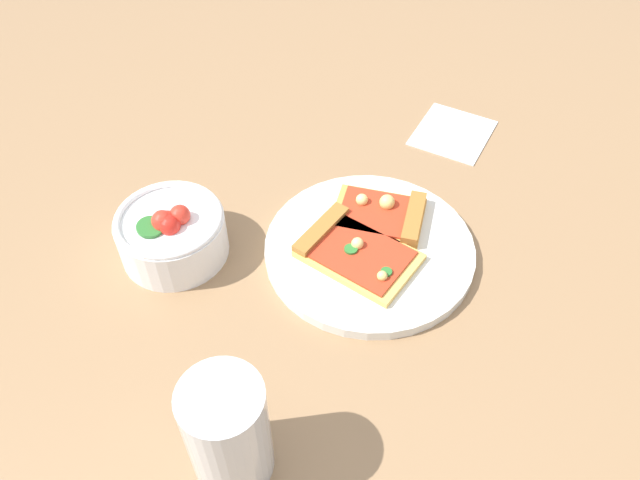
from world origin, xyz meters
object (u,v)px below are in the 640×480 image
plate (369,249)px  pizza_slice_far (385,215)px  salad_bowl (172,233)px  paper_napkin (453,132)px  pizza_slice_near (352,249)px  soda_glass (228,434)px

plate → pizza_slice_far: (-0.05, 0.01, 0.01)m
salad_bowl → paper_napkin: (-0.33, 0.30, -0.03)m
pizza_slice_near → soda_glass: (0.28, -0.05, 0.04)m
plate → paper_napkin: bearing=165.1°
plate → salad_bowl: 0.24m
salad_bowl → soda_glass: size_ratio=1.02×
pizza_slice_near → soda_glass: bearing=-9.8°
soda_glass → paper_napkin: (-0.56, 0.14, -0.06)m
pizza_slice_near → paper_napkin: 0.30m
pizza_slice_near → pizza_slice_far: (-0.07, 0.03, 0.00)m
salad_bowl → pizza_slice_far: bearing=114.9°
plate → soda_glass: bearing=-12.5°
salad_bowl → soda_glass: soda_glass is taller
plate → salad_bowl: size_ratio=1.97×
salad_bowl → pizza_slice_near: bearing=101.8°
soda_glass → paper_napkin: bearing=166.3°
plate → pizza_slice_near: pizza_slice_near is taller
plate → soda_glass: 0.30m
soda_glass → plate: bearing=167.5°
salad_bowl → paper_napkin: salad_bowl is taller
plate → pizza_slice_near: 0.03m
pizza_slice_near → paper_napkin: (-0.28, 0.09, -0.02)m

